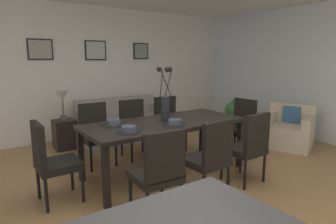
{
  "coord_description": "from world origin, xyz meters",
  "views": [
    {
      "loc": [
        -1.8,
        -2.41,
        1.57
      ],
      "look_at": [
        0.54,
        0.99,
        0.8
      ],
      "focal_mm": 30.36,
      "sensor_mm": 36.0,
      "label": 1
    }
  ],
  "objects_px": {
    "side_table": "(65,134)",
    "dining_chair_near_right": "(96,131)",
    "framed_picture_right": "(141,51)",
    "dining_table": "(165,126)",
    "dining_chair_head_west": "(51,159)",
    "potted_plant": "(233,111)",
    "dining_chair_near_left": "(159,170)",
    "framed_picture_left": "(40,49)",
    "bowl_far_left": "(175,121)",
    "dining_chair_far_right": "(135,125)",
    "sofa": "(123,125)",
    "framed_picture_center": "(96,50)",
    "dining_chair_far_left": "(210,155)",
    "bowl_near_left": "(129,128)",
    "dining_chair_head_east": "(240,124)",
    "dining_chair_mid_left": "(249,145)",
    "bowl_near_right": "(113,122)",
    "dining_chair_mid_right": "(168,120)",
    "armchair": "(288,131)",
    "table_lamp": "(62,99)",
    "centerpiece_vase": "(165,101)"
  },
  "relations": [
    {
      "from": "side_table",
      "to": "dining_chair_near_right",
      "type": "bearing_deg",
      "value": -79.26
    },
    {
      "from": "framed_picture_right",
      "to": "dining_table",
      "type": "bearing_deg",
      "value": -112.54
    },
    {
      "from": "dining_chair_head_west",
      "to": "potted_plant",
      "type": "bearing_deg",
      "value": 17.66
    },
    {
      "from": "dining_chair_near_left",
      "to": "framed_picture_left",
      "type": "xyz_separation_m",
      "value": [
        -0.34,
        3.4,
        1.23
      ]
    },
    {
      "from": "framed_picture_right",
      "to": "bowl_far_left",
      "type": "bearing_deg",
      "value": -110.9
    },
    {
      "from": "bowl_far_left",
      "to": "dining_chair_far_right",
      "type": "bearing_deg",
      "value": 89.95
    },
    {
      "from": "sofa",
      "to": "framed_picture_center",
      "type": "bearing_deg",
      "value": 116.19
    },
    {
      "from": "dining_chair_far_left",
      "to": "bowl_near_left",
      "type": "distance_m",
      "value": 0.98
    },
    {
      "from": "dining_chair_head_west",
      "to": "dining_chair_head_east",
      "type": "height_order",
      "value": "same"
    },
    {
      "from": "dining_chair_near_left",
      "to": "dining_chair_far_left",
      "type": "height_order",
      "value": "same"
    },
    {
      "from": "dining_chair_far_right",
      "to": "dining_chair_head_east",
      "type": "bearing_deg",
      "value": -31.17
    },
    {
      "from": "bowl_far_left",
      "to": "sofa",
      "type": "relative_size",
      "value": 0.1
    },
    {
      "from": "dining_chair_head_east",
      "to": "framed_picture_left",
      "type": "relative_size",
      "value": 2.14
    },
    {
      "from": "dining_chair_far_right",
      "to": "dining_chair_mid_left",
      "type": "height_order",
      "value": "same"
    },
    {
      "from": "dining_table",
      "to": "dining_chair_near_left",
      "type": "xyz_separation_m",
      "value": [
        -0.69,
        -0.92,
        -0.16
      ]
    },
    {
      "from": "dining_chair_far_left",
      "to": "framed_picture_right",
      "type": "distance_m",
      "value": 3.73
    },
    {
      "from": "dining_chair_far_left",
      "to": "bowl_near_right",
      "type": "bearing_deg",
      "value": 121.36
    },
    {
      "from": "dining_chair_mid_right",
      "to": "side_table",
      "type": "distance_m",
      "value": 1.86
    },
    {
      "from": "dining_chair_far_left",
      "to": "dining_chair_mid_right",
      "type": "bearing_deg",
      "value": 69.55
    },
    {
      "from": "dining_chair_far_left",
      "to": "armchair",
      "type": "xyz_separation_m",
      "value": [
        2.56,
        0.66,
        -0.23
      ]
    },
    {
      "from": "bowl_near_right",
      "to": "sofa",
      "type": "relative_size",
      "value": 0.1
    },
    {
      "from": "side_table",
      "to": "table_lamp",
      "type": "height_order",
      "value": "table_lamp"
    },
    {
      "from": "bowl_near_left",
      "to": "sofa",
      "type": "relative_size",
      "value": 0.1
    },
    {
      "from": "dining_chair_head_west",
      "to": "side_table",
      "type": "bearing_deg",
      "value": 71.51
    },
    {
      "from": "dining_chair_far_right",
      "to": "dining_chair_near_right",
      "type": "bearing_deg",
      "value": 178.73
    },
    {
      "from": "dining_chair_near_left",
      "to": "dining_chair_head_east",
      "type": "relative_size",
      "value": 1.0
    },
    {
      "from": "dining_chair_far_left",
      "to": "potted_plant",
      "type": "distance_m",
      "value": 3.66
    },
    {
      "from": "framed_picture_right",
      "to": "bowl_near_left",
      "type": "bearing_deg",
      "value": -122.07
    },
    {
      "from": "sofa",
      "to": "side_table",
      "type": "relative_size",
      "value": 3.29
    },
    {
      "from": "dining_chair_far_right",
      "to": "bowl_near_right",
      "type": "relative_size",
      "value": 5.41
    },
    {
      "from": "table_lamp",
      "to": "framed_picture_right",
      "type": "distance_m",
      "value": 2.13
    },
    {
      "from": "dining_table",
      "to": "dining_chair_mid_right",
      "type": "relative_size",
      "value": 2.39
    },
    {
      "from": "table_lamp",
      "to": "framed_picture_right",
      "type": "xyz_separation_m",
      "value": [
        1.88,
        0.55,
        0.85
      ]
    },
    {
      "from": "centerpiece_vase",
      "to": "potted_plant",
      "type": "distance_m",
      "value": 3.25
    },
    {
      "from": "dining_chair_head_east",
      "to": "sofa",
      "type": "height_order",
      "value": "dining_chair_head_east"
    },
    {
      "from": "dining_chair_far_right",
      "to": "framed_picture_left",
      "type": "distance_m",
      "value": 2.27
    },
    {
      "from": "sofa",
      "to": "table_lamp",
      "type": "relative_size",
      "value": 3.35
    },
    {
      "from": "framed_picture_center",
      "to": "dining_table",
      "type": "bearing_deg",
      "value": -90.0
    },
    {
      "from": "dining_chair_mid_right",
      "to": "framed_picture_right",
      "type": "distance_m",
      "value": 2.04
    },
    {
      "from": "dining_chair_mid_right",
      "to": "framed_picture_right",
      "type": "xyz_separation_m",
      "value": [
        0.36,
        1.59,
        1.23
      ]
    },
    {
      "from": "bowl_far_left",
      "to": "framed_picture_left",
      "type": "xyz_separation_m",
      "value": [
        -1.03,
        2.7,
        0.96
      ]
    },
    {
      "from": "dining_chair_near_left",
      "to": "dining_chair_head_west",
      "type": "distance_m",
      "value": 1.23
    },
    {
      "from": "bowl_near_left",
      "to": "bowl_near_right",
      "type": "height_order",
      "value": "same"
    },
    {
      "from": "dining_chair_head_east",
      "to": "framed_picture_right",
      "type": "xyz_separation_m",
      "value": [
        -0.46,
        2.5,
        1.23
      ]
    },
    {
      "from": "dining_chair_far_left",
      "to": "bowl_far_left",
      "type": "relative_size",
      "value": 5.41
    },
    {
      "from": "dining_chair_mid_right",
      "to": "bowl_far_left",
      "type": "height_order",
      "value": "dining_chair_mid_right"
    },
    {
      "from": "dining_chair_far_right",
      "to": "dining_chair_head_west",
      "type": "distance_m",
      "value": 1.72
    },
    {
      "from": "dining_chair_head_east",
      "to": "bowl_far_left",
      "type": "height_order",
      "value": "dining_chair_head_east"
    },
    {
      "from": "centerpiece_vase",
      "to": "bowl_near_right",
      "type": "bearing_deg",
      "value": 162.06
    },
    {
      "from": "framed_picture_left",
      "to": "potted_plant",
      "type": "relative_size",
      "value": 0.64
    }
  ]
}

